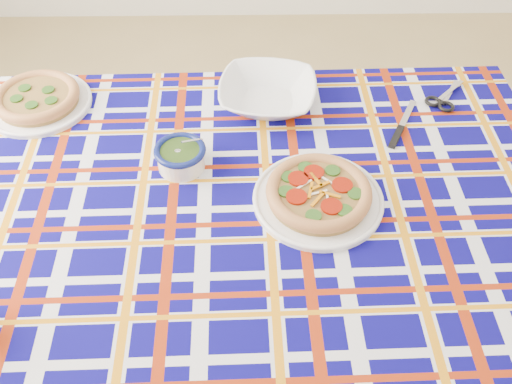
{
  "coord_description": "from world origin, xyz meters",
  "views": [
    {
      "loc": [
        -0.3,
        -1.04,
        1.7
      ],
      "look_at": [
        -0.29,
        -0.14,
        0.75
      ],
      "focal_mm": 40.0,
      "sensor_mm": 36.0,
      "label": 1
    }
  ],
  "objects_px": {
    "pesto_bowl": "(180,155)",
    "serving_bowl": "(268,94)",
    "main_focaccia_plate": "(319,193)",
    "dining_table": "(237,215)"
  },
  "relations": [
    {
      "from": "dining_table",
      "to": "pesto_bowl",
      "type": "distance_m",
      "value": 0.2
    },
    {
      "from": "dining_table",
      "to": "main_focaccia_plate",
      "type": "height_order",
      "value": "main_focaccia_plate"
    },
    {
      "from": "pesto_bowl",
      "to": "main_focaccia_plate",
      "type": "bearing_deg",
      "value": -20.68
    },
    {
      "from": "dining_table",
      "to": "main_focaccia_plate",
      "type": "bearing_deg",
      "value": -9.44
    },
    {
      "from": "pesto_bowl",
      "to": "serving_bowl",
      "type": "distance_m",
      "value": 0.33
    },
    {
      "from": "pesto_bowl",
      "to": "serving_bowl",
      "type": "bearing_deg",
      "value": 48.57
    },
    {
      "from": "serving_bowl",
      "to": "main_focaccia_plate",
      "type": "bearing_deg",
      "value": -73.98
    },
    {
      "from": "dining_table",
      "to": "main_focaccia_plate",
      "type": "relative_size",
      "value": 5.06
    },
    {
      "from": "main_focaccia_plate",
      "to": "pesto_bowl",
      "type": "distance_m",
      "value": 0.35
    },
    {
      "from": "dining_table",
      "to": "serving_bowl",
      "type": "height_order",
      "value": "serving_bowl"
    }
  ]
}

